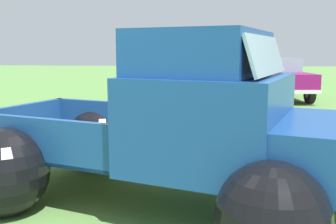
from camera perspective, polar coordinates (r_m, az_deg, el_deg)
ground_plane at (r=4.70m, az=-1.72°, el=-12.67°), size 80.00×80.00×0.00m
vintage_pickup_truck at (r=4.33m, az=2.87°, el=-4.08°), size 5.00×3.84×1.96m
show_car_0 at (r=14.25m, az=2.40°, el=5.04°), size 2.77×4.67×1.43m
show_car_1 at (r=14.88m, az=14.81°, el=4.91°), size 2.28×4.36×1.43m
spectator_0 at (r=9.87m, az=9.12°, el=4.16°), size 0.48×0.48×1.65m
spectator_1 at (r=11.23m, az=12.07°, el=4.60°), size 0.37×0.54×1.64m
lane_cone_1 at (r=7.53m, az=-10.03°, el=-2.12°), size 0.36×0.36×0.63m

